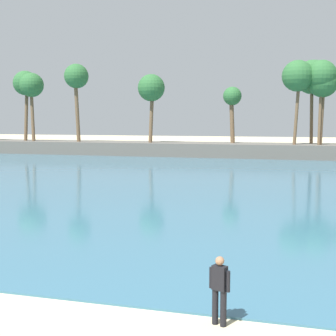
# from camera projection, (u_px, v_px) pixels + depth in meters

# --- Properties ---
(sea) EXTENTS (220.00, 89.18, 0.06)m
(sea) POSITION_uv_depth(u_px,v_px,m) (259.00, 161.00, 54.78)
(sea) COLOR #386B84
(sea) RESTS_ON ground
(palm_headland) EXTENTS (108.25, 6.70, 13.35)m
(palm_headland) POSITION_uv_depth(u_px,v_px,m) (254.00, 125.00, 59.08)
(palm_headland) COLOR #605B54
(palm_headland) RESTS_ON ground
(person_at_waterline) EXTENTS (0.52, 0.31, 1.67)m
(person_at_waterline) POSITION_uv_depth(u_px,v_px,m) (219.00, 288.00, 10.91)
(person_at_waterline) COLOR black
(person_at_waterline) RESTS_ON ground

